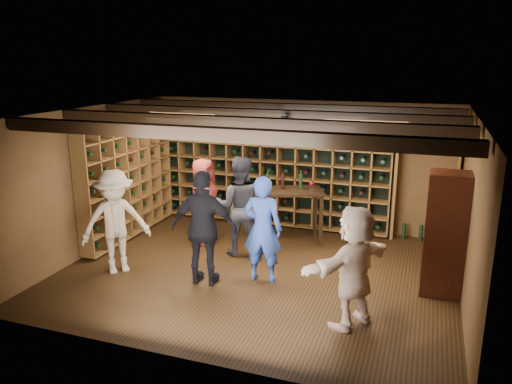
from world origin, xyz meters
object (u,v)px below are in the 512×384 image
(man_grey_suit, at_px, (240,206))
(guest_beige, at_px, (354,267))
(man_blue_shirt, at_px, (263,229))
(guest_khaki, at_px, (115,222))
(guest_red_floral, at_px, (204,201))
(display_cabinet, at_px, (444,237))
(tasting_table, at_px, (286,197))
(guest_woman_black, at_px, (204,229))

(man_grey_suit, distance_m, guest_beige, 2.81)
(guest_beige, bearing_deg, man_blue_shirt, -87.33)
(guest_khaki, bearing_deg, man_blue_shirt, -33.33)
(man_blue_shirt, bearing_deg, guest_red_floral, -41.16)
(display_cabinet, height_order, tasting_table, display_cabinet)
(guest_red_floral, height_order, guest_beige, guest_beige)
(display_cabinet, bearing_deg, man_blue_shirt, -170.33)
(guest_woman_black, xyz_separation_m, guest_beige, (2.26, -0.49, -0.08))
(display_cabinet, distance_m, tasting_table, 2.96)
(guest_red_floral, xyz_separation_m, guest_woman_black, (0.73, -1.55, 0.08))
(man_blue_shirt, xyz_separation_m, tasting_table, (-0.13, 1.70, 0.05))
(guest_red_floral, relative_size, guest_khaki, 0.95)
(man_blue_shirt, relative_size, guest_beige, 1.04)
(man_blue_shirt, bearing_deg, guest_beige, 145.70)
(man_blue_shirt, bearing_deg, guest_khaki, 7.70)
(man_grey_suit, bearing_deg, tasting_table, -138.81)
(guest_beige, distance_m, tasting_table, 3.04)
(display_cabinet, relative_size, guest_khaki, 1.06)
(man_blue_shirt, height_order, guest_beige, man_blue_shirt)
(man_blue_shirt, relative_size, guest_red_floral, 1.04)
(man_blue_shirt, relative_size, guest_khaki, 0.99)
(guest_woman_black, bearing_deg, guest_beige, 162.28)
(guest_red_floral, height_order, guest_khaki, guest_khaki)
(man_blue_shirt, xyz_separation_m, man_grey_suit, (-0.70, 0.87, 0.04))
(man_blue_shirt, distance_m, guest_red_floral, 1.90)
(guest_khaki, bearing_deg, man_grey_suit, -4.18)
(guest_beige, bearing_deg, guest_khaki, -63.22)
(man_grey_suit, distance_m, guest_khaki, 2.04)
(man_blue_shirt, height_order, man_grey_suit, man_grey_suit)
(man_grey_suit, distance_m, guest_red_floral, 0.85)
(guest_khaki, relative_size, guest_beige, 1.04)
(display_cabinet, height_order, guest_woman_black, display_cabinet)
(display_cabinet, distance_m, man_grey_suit, 3.28)
(man_blue_shirt, distance_m, guest_woman_black, 0.87)
(display_cabinet, distance_m, guest_woman_black, 3.42)
(tasting_table, bearing_deg, display_cabinet, -47.95)
(man_grey_suit, bearing_deg, display_cabinet, 158.29)
(guest_red_floral, bearing_deg, guest_beige, -124.68)
(man_blue_shirt, height_order, guest_red_floral, man_blue_shirt)
(man_grey_suit, bearing_deg, guest_beige, 127.30)
(man_grey_suit, height_order, guest_beige, man_grey_suit)
(display_cabinet, relative_size, man_grey_suit, 1.02)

